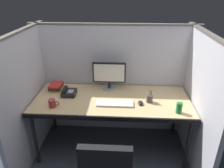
# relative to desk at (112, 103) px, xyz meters

# --- Properties ---
(ground_plane) EXTENTS (8.00, 8.00, 0.00)m
(ground_plane) POSITION_rel_desk_xyz_m (0.00, -0.29, -0.69)
(ground_plane) COLOR #383F4C
(cubicle_partition_rear) EXTENTS (2.21, 0.06, 1.57)m
(cubicle_partition_rear) POSITION_rel_desk_xyz_m (0.00, 0.46, 0.10)
(cubicle_partition_rear) COLOR silver
(cubicle_partition_rear) RESTS_ON ground
(cubicle_partition_left) EXTENTS (0.06, 1.41, 1.57)m
(cubicle_partition_left) POSITION_rel_desk_xyz_m (-0.99, -0.09, 0.10)
(cubicle_partition_left) COLOR silver
(cubicle_partition_left) RESTS_ON ground
(cubicle_partition_right) EXTENTS (0.06, 1.41, 1.57)m
(cubicle_partition_right) POSITION_rel_desk_xyz_m (0.99, -0.09, 0.10)
(cubicle_partition_right) COLOR silver
(cubicle_partition_right) RESTS_ON ground
(desk) EXTENTS (1.90, 0.80, 0.74)m
(desk) POSITION_rel_desk_xyz_m (0.00, 0.00, 0.00)
(desk) COLOR tan
(desk) RESTS_ON ground
(monitor_center) EXTENTS (0.43, 0.17, 0.37)m
(monitor_center) POSITION_rel_desk_xyz_m (-0.05, 0.28, 0.27)
(monitor_center) COLOR gray
(monitor_center) RESTS_ON desk
(keyboard_main) EXTENTS (0.43, 0.15, 0.02)m
(keyboard_main) POSITION_rel_desk_xyz_m (0.04, -0.11, 0.06)
(keyboard_main) COLOR silver
(keyboard_main) RESTS_ON desk
(computer_mouse) EXTENTS (0.06, 0.10, 0.04)m
(computer_mouse) POSITION_rel_desk_xyz_m (0.34, -0.09, 0.07)
(computer_mouse) COLOR black
(computer_mouse) RESTS_ON desk
(pen_cup) EXTENTS (0.08, 0.08, 0.16)m
(pen_cup) POSITION_rel_desk_xyz_m (0.45, -0.03, 0.10)
(pen_cup) COLOR #4C4742
(pen_cup) RESTS_ON desk
(soda_can) EXTENTS (0.07, 0.07, 0.12)m
(soda_can) POSITION_rel_desk_xyz_m (0.75, -0.25, 0.11)
(soda_can) COLOR #197233
(soda_can) RESTS_ON desk
(book_stack) EXTENTS (0.15, 0.23, 0.08)m
(book_stack) POSITION_rel_desk_xyz_m (-0.76, 0.24, 0.09)
(book_stack) COLOR olive
(book_stack) RESTS_ON desk
(coffee_mug) EXTENTS (0.13, 0.08, 0.09)m
(coffee_mug) POSITION_rel_desk_xyz_m (-0.67, -0.21, 0.10)
(coffee_mug) COLOR #993333
(coffee_mug) RESTS_ON desk
(desk_phone) EXTENTS (0.17, 0.19, 0.09)m
(desk_phone) POSITION_rel_desk_xyz_m (-0.55, 0.09, 0.08)
(desk_phone) COLOR black
(desk_phone) RESTS_ON desk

